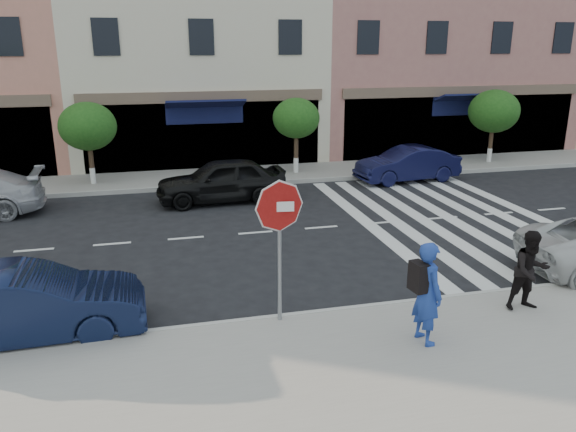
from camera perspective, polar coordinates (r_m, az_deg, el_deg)
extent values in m
plane|color=black|center=(12.70, 0.06, -7.39)|extent=(120.00, 120.00, 0.00)
cube|color=gray|center=(9.52, 5.73, -16.10)|extent=(60.00, 4.50, 0.15)
cube|color=gray|center=(22.98, -6.58, 3.98)|extent=(60.00, 3.00, 0.15)
cube|color=beige|center=(28.30, -9.71, 17.41)|extent=(11.00, 9.00, 11.00)
cube|color=#AE7267|center=(31.64, 13.71, 18.95)|extent=(13.00, 9.00, 13.00)
cylinder|color=#473323|center=(22.54, -19.34, 5.13)|extent=(0.18, 0.18, 1.60)
cylinder|color=silver|center=(22.64, -19.21, 3.90)|extent=(0.20, 0.20, 0.60)
ellipsoid|color=#1B4914|center=(22.32, -19.69, 8.58)|extent=(2.10, 2.10, 1.79)
cylinder|color=#473323|center=(23.16, 0.82, 6.54)|extent=(0.18, 0.18, 1.71)
cylinder|color=silver|center=(23.27, 0.82, 5.20)|extent=(0.20, 0.20, 0.60)
ellipsoid|color=#1B4914|center=(22.94, 0.84, 9.92)|extent=(1.90, 1.90, 1.62)
cylinder|color=#473323|center=(26.86, 19.88, 6.95)|extent=(0.18, 0.18, 1.65)
cylinder|color=silver|center=(26.95, 19.77, 5.86)|extent=(0.20, 0.20, 0.60)
ellipsoid|color=#1B4914|center=(26.67, 20.19, 9.97)|extent=(2.20, 2.20, 1.87)
cylinder|color=gray|center=(10.55, -0.87, -4.36)|extent=(0.09, 0.09, 2.52)
cylinder|color=white|center=(10.20, -0.89, 1.02)|extent=(0.98, 0.14, 0.99)
cylinder|color=#9E1411|center=(10.19, -0.86, 0.99)|extent=(0.91, 0.15, 0.92)
cube|color=white|center=(10.16, -0.82, 0.94)|extent=(0.51, 0.09, 0.18)
imported|color=navy|center=(10.22, 13.96, -7.59)|extent=(0.55, 0.75, 1.88)
imported|color=black|center=(12.14, 23.41, -5.12)|extent=(0.81, 0.64, 1.64)
imported|color=#0E1632|center=(11.45, -25.05, -8.16)|extent=(4.27, 1.61, 1.39)
imported|color=black|center=(19.48, -6.77, 3.63)|extent=(4.51, 1.98, 1.51)
imported|color=black|center=(22.80, 12.04, 5.17)|extent=(4.25, 1.84, 1.36)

